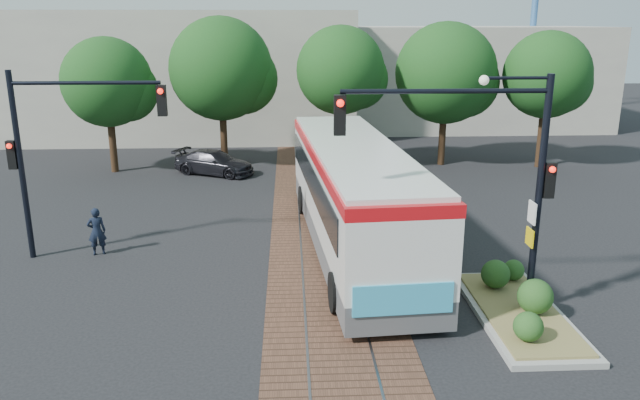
% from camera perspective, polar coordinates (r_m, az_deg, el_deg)
% --- Properties ---
extents(ground, '(120.00, 120.00, 0.00)m').
position_cam_1_polar(ground, '(17.18, 1.11, -9.49)').
color(ground, black).
rests_on(ground, ground).
extents(trackbed, '(3.60, 40.00, 0.02)m').
position_cam_1_polar(trackbed, '(20.85, 0.35, -4.73)').
color(trackbed, brown).
rests_on(trackbed, ground).
extents(tree_row, '(26.40, 5.60, 7.67)m').
position_cam_1_polar(tree_row, '(32.06, 1.30, 11.50)').
color(tree_row, '#382314').
rests_on(tree_row, ground).
extents(warehouses, '(40.00, 13.00, 8.00)m').
position_cam_1_polar(warehouses, '(44.35, -2.16, 11.42)').
color(warehouses, '#ADA899').
rests_on(warehouses, ground).
extents(city_bus, '(3.76, 13.36, 3.53)m').
position_cam_1_polar(city_bus, '(20.69, 3.12, 0.80)').
color(city_bus, '#4A4A4D').
rests_on(city_bus, ground).
extents(traffic_island, '(2.20, 5.20, 1.13)m').
position_cam_1_polar(traffic_island, '(17.24, 17.74, -9.00)').
color(traffic_island, gray).
rests_on(traffic_island, ground).
extents(signal_pole_main, '(5.49, 0.46, 6.00)m').
position_cam_1_polar(signal_pole_main, '(15.80, 15.54, 3.59)').
color(signal_pole_main, black).
rests_on(signal_pole_main, ground).
extents(signal_pole_left, '(4.99, 0.34, 6.00)m').
position_cam_1_polar(signal_pole_left, '(21.06, -23.09, 5.09)').
color(signal_pole_left, black).
rests_on(signal_pole_left, ground).
extents(officer, '(0.67, 0.54, 1.59)m').
position_cam_1_polar(officer, '(21.63, -19.74, -2.71)').
color(officer, black).
rests_on(officer, ground).
extents(parked_car, '(4.43, 3.24, 1.19)m').
position_cam_1_polar(parked_car, '(31.61, -9.65, 3.40)').
color(parked_car, black).
rests_on(parked_car, ground).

